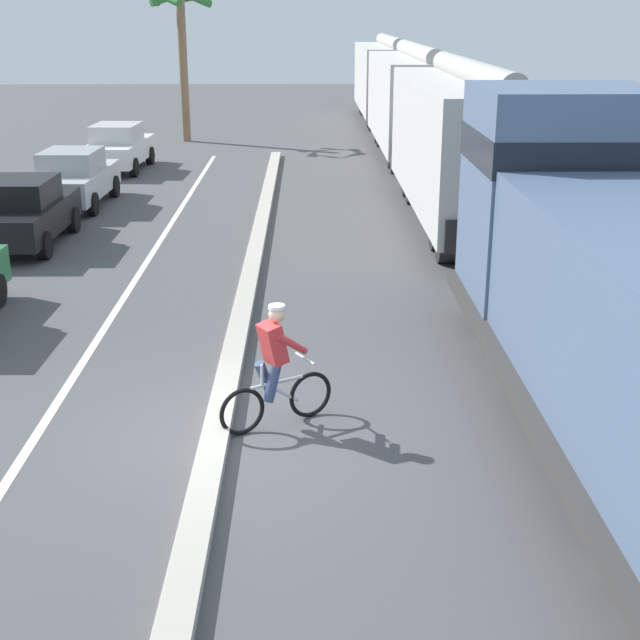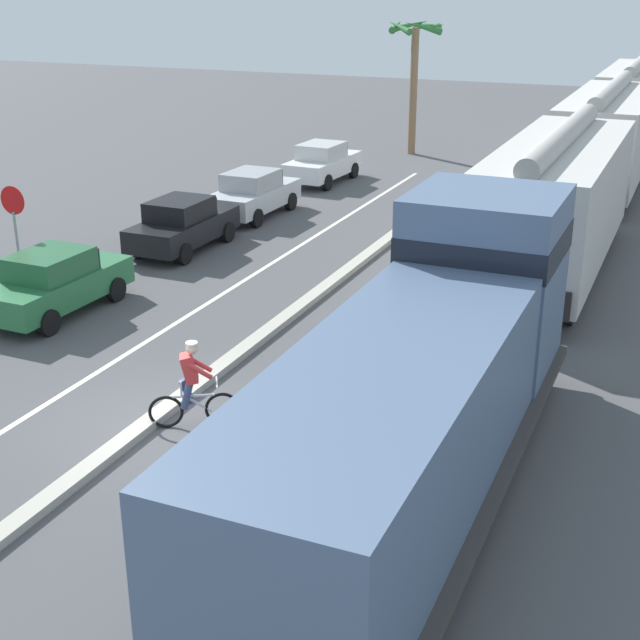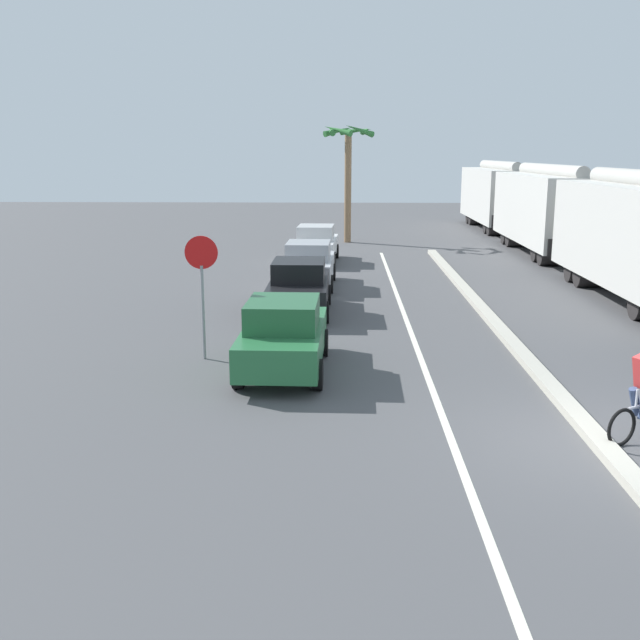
# 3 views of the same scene
# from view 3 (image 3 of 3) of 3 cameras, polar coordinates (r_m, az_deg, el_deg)

# --- Properties ---
(ground_plane) EXTENTS (120.00, 120.00, 0.00)m
(ground_plane) POSITION_cam_3_polar(r_m,az_deg,el_deg) (13.32, 20.47, -8.96)
(ground_plane) COLOR #4C4C4F
(median_curb) EXTENTS (0.36, 36.00, 0.16)m
(median_curb) POSITION_cam_3_polar(r_m,az_deg,el_deg) (18.80, 14.76, -2.07)
(median_curb) COLOR #B2AD9E
(median_curb) RESTS_ON ground
(lane_stripe) EXTENTS (0.14, 36.00, 0.01)m
(lane_stripe) POSITION_cam_3_polar(r_m,az_deg,el_deg) (18.42, 7.45, -2.29)
(lane_stripe) COLOR silver
(lane_stripe) RESTS_ON ground
(hopper_car_middle) EXTENTS (2.90, 10.60, 4.18)m
(hopper_car_middle) POSITION_cam_3_polar(r_m,az_deg,el_deg) (36.93, 16.94, 8.03)
(hopper_car_middle) COLOR beige
(hopper_car_middle) RESTS_ON ground
(hopper_car_trailing) EXTENTS (2.90, 10.60, 4.18)m
(hopper_car_trailing) POSITION_cam_3_polar(r_m,az_deg,el_deg) (48.20, 13.37, 9.21)
(hopper_car_trailing) COLOR beige
(hopper_car_trailing) RESTS_ON ground
(parked_car_green) EXTENTS (1.90, 4.23, 1.62)m
(parked_car_green) POSITION_cam_3_polar(r_m,az_deg,el_deg) (16.37, -2.79, -1.17)
(parked_car_green) COLOR #286B3D
(parked_car_green) RESTS_ON ground
(parked_car_black) EXTENTS (1.85, 4.21, 1.62)m
(parked_car_black) POSITION_cam_3_polar(r_m,az_deg,el_deg) (22.26, -1.60, 2.56)
(parked_car_black) COLOR black
(parked_car_black) RESTS_ON ground
(parked_car_silver) EXTENTS (1.90, 4.24, 1.62)m
(parked_car_silver) POSITION_cam_3_polar(r_m,az_deg,el_deg) (26.75, -0.87, 4.28)
(parked_car_silver) COLOR #B7BABF
(parked_car_silver) RESTS_ON ground
(parked_car_white) EXTENTS (1.97, 4.27, 1.62)m
(parked_car_white) POSITION_cam_3_polar(r_m,az_deg,el_deg) (32.76, -0.30, 5.83)
(parked_car_white) COLOR silver
(parked_car_white) RESTS_ON ground
(stop_sign) EXTENTS (0.76, 0.08, 2.88)m
(stop_sign) POSITION_cam_3_polar(r_m,az_deg,el_deg) (17.32, -8.99, 3.54)
(stop_sign) COLOR gray
(stop_sign) RESTS_ON ground
(palm_tree_near) EXTENTS (2.75, 2.79, 6.18)m
(palm_tree_near) POSITION_cam_3_polar(r_m,az_deg,el_deg) (39.99, 2.14, 12.55)
(palm_tree_near) COLOR #846647
(palm_tree_near) RESTS_ON ground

